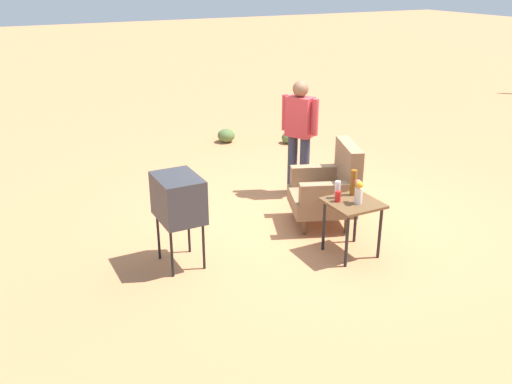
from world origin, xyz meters
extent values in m
plane|color=#C17A4C|center=(0.00, 0.00, 0.00)|extent=(60.00, 60.00, 0.00)
cylinder|color=brown|center=(-0.09, -0.17, 0.11)|extent=(0.05, 0.05, 0.22)
cylinder|color=brown|center=(0.41, -0.36, 0.11)|extent=(0.05, 0.05, 0.22)
cylinder|color=brown|center=(0.10, 0.32, 0.11)|extent=(0.05, 0.05, 0.22)
cylinder|color=brown|center=(0.60, 0.13, 0.11)|extent=(0.05, 0.05, 0.22)
cube|color=#8C6B4C|center=(0.25, -0.02, 0.32)|extent=(0.98, 0.98, 0.20)
cube|color=#8C6B4C|center=(0.37, 0.28, 0.74)|extent=(0.77, 0.42, 0.64)
cube|color=#8C6B4C|center=(-0.05, 0.09, 0.55)|extent=(0.38, 0.69, 0.26)
cube|color=#8C6B4C|center=(0.55, -0.14, 0.55)|extent=(0.38, 0.69, 0.26)
cylinder|color=black|center=(0.85, -0.38, 0.31)|extent=(0.04, 0.04, 0.62)
cylinder|color=black|center=(1.30, -0.38, 0.31)|extent=(0.04, 0.04, 0.62)
cylinder|color=black|center=(0.85, 0.07, 0.31)|extent=(0.04, 0.04, 0.62)
cylinder|color=black|center=(1.30, 0.07, 0.31)|extent=(0.04, 0.04, 0.62)
cube|color=brown|center=(1.08, -0.15, 0.63)|extent=(0.56, 0.56, 0.03)
cylinder|color=black|center=(0.64, -1.78, 0.28)|extent=(0.03, 0.03, 0.55)
cylinder|color=black|center=(0.20, -1.78, 0.28)|extent=(0.03, 0.03, 0.55)
cylinder|color=black|center=(0.64, -2.14, 0.28)|extent=(0.03, 0.03, 0.55)
cylinder|color=black|center=(0.20, -2.14, 0.28)|extent=(0.03, 0.03, 0.55)
cube|color=#333338|center=(0.42, -1.96, 0.79)|extent=(0.60, 0.44, 0.48)
cube|color=#383D3F|center=(0.42, -1.73, 0.79)|extent=(0.42, 0.02, 0.34)
cylinder|color=#2D3347|center=(-0.88, 0.22, 0.43)|extent=(0.14, 0.14, 0.86)
cylinder|color=#2D3347|center=(-0.71, 0.32, 0.43)|extent=(0.14, 0.14, 0.86)
cube|color=#BC383D|center=(-0.80, 0.27, 1.14)|extent=(0.42, 0.37, 0.56)
cylinder|color=#BC383D|center=(-1.01, 0.16, 1.17)|extent=(0.09, 0.09, 0.50)
cylinder|color=#BC383D|center=(-0.59, 0.39, 1.17)|extent=(0.09, 0.09, 0.50)
sphere|color=brown|center=(-0.80, 0.27, 1.53)|extent=(0.22, 0.22, 0.22)
cylinder|color=brown|center=(0.91, -0.04, 0.80)|extent=(0.07, 0.07, 0.30)
cylinder|color=red|center=(0.99, -0.30, 0.71)|extent=(0.07, 0.07, 0.12)
cylinder|color=silver|center=(0.90, -0.25, 0.75)|extent=(0.06, 0.06, 0.20)
cylinder|color=silver|center=(1.14, -0.14, 0.74)|extent=(0.09, 0.09, 0.18)
sphere|color=yellow|center=(1.14, -0.14, 0.88)|extent=(0.07, 0.07, 0.07)
sphere|color=#E04C66|center=(1.10, -0.13, 0.88)|extent=(0.07, 0.07, 0.07)
sphere|color=orange|center=(1.17, -0.15, 0.88)|extent=(0.07, 0.07, 0.07)
ellipsoid|color=#516B38|center=(-3.02, 1.42, 0.11)|extent=(0.27, 0.27, 0.21)
ellipsoid|color=#516B38|center=(-3.63, 0.40, 0.13)|extent=(0.33, 0.33, 0.25)
camera|label=1|loc=(5.65, -3.70, 3.05)|focal=39.08mm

